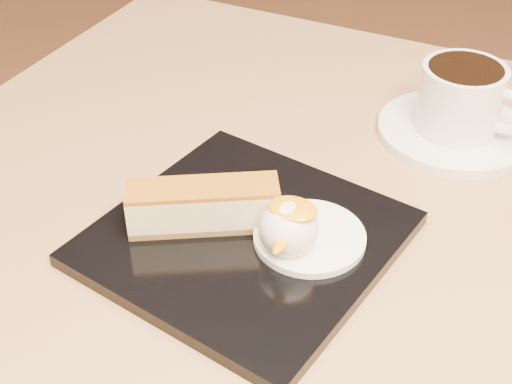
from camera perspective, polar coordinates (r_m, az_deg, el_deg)
The scene contains 9 objects.
table at distance 0.70m, azimuth 2.98°, elevation -13.25°, with size 0.80×0.80×0.72m.
dessert_plate at distance 0.58m, azimuth -0.87°, elevation -3.74°, with size 0.22×0.22×0.01m, color black.
cheesecake at distance 0.57m, azimuth -4.23°, elevation -1.10°, with size 0.12×0.09×0.04m.
cream_smear at distance 0.57m, azimuth 4.31°, elevation -3.61°, with size 0.09×0.09×0.01m, color white.
ice_cream_scoop at distance 0.55m, azimuth 2.63°, elevation -2.93°, with size 0.05×0.05×0.05m, color white.
mango_sauce at distance 0.53m, azimuth 2.97°, elevation -1.36°, with size 0.04×0.03×0.01m, color orange.
mint_sprig at distance 0.59m, azimuth 2.61°, elevation -1.11°, with size 0.03×0.02×0.00m.
saucer at distance 0.74m, azimuth 15.53°, elevation 4.71°, with size 0.15×0.15×0.01m, color white.
coffee_cup at distance 0.72m, azimuth 16.19°, elevation 7.27°, with size 0.11×0.08×0.07m.
Camera 1 is at (0.16, -0.41, 1.11)m, focal length 50.00 mm.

